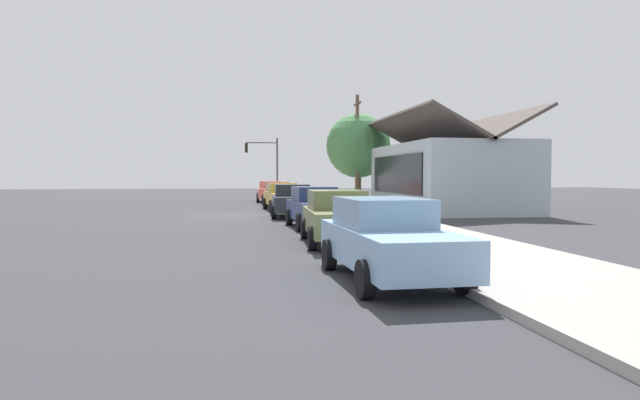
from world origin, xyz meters
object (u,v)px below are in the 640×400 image
Objects in this scene: shade_tree at (358,146)px; car_mustard at (282,196)px; car_coral at (270,191)px; car_navy at (315,207)px; fire_hydrant_red at (300,198)px; car_skyblue at (387,238)px; traffic_light_main at (265,158)px; utility_pole_wooden at (357,148)px; car_olive at (338,216)px; car_charcoal at (292,200)px; car_cherry at (277,193)px.

car_mustard is at bearing -44.80° from shade_tree.
car_coral is 1.02× the size of car_navy.
car_navy is 18.54m from shade_tree.
car_navy reaches higher than fire_hydrant_red.
traffic_light_main is (-38.17, -0.06, 2.68)m from car_skyblue.
utility_pole_wooden reaches higher than fire_hydrant_red.
car_olive is 23.60m from shade_tree.
car_charcoal is 0.87× the size of traffic_light_main.
car_cherry is 1.10× the size of car_navy.
car_cherry and car_skyblue have the same top height.
traffic_light_main reaches higher than car_coral.
shade_tree reaches higher than car_olive.
car_navy is (5.93, 0.27, -0.00)m from car_charcoal.
car_cherry is at bearing 175.35° from car_mustard.
traffic_light_main is (-26.82, -0.34, 2.68)m from car_navy.
car_mustard is (10.99, -0.02, 0.00)m from car_coral.
utility_pole_wooden reaches higher than car_mustard.
car_olive is 6.53× the size of fire_hydrant_red.
traffic_light_main reaches higher than car_mustard.
car_skyblue is 0.65× the size of utility_pole_wooden.
car_cherry and car_olive have the same top height.
car_charcoal is at bearing -28.35° from utility_pole_wooden.
car_mustard is 15.61m from traffic_light_main.
car_olive is 0.89× the size of traffic_light_main.
car_mustard is 0.78× the size of shade_tree.
car_navy is at bearing 0.72° from traffic_light_main.
shade_tree is 8.96× the size of fire_hydrant_red.
car_charcoal is at bearing -3.22° from car_mustard.
car_olive is (11.22, 0.16, -0.00)m from car_charcoal.
shade_tree reaches higher than car_coral.
car_navy and car_skyblue have the same top height.
car_skyblue is 29.50m from shade_tree.
shade_tree is at bearing 32.26° from traffic_light_main.
car_coral is 5.14m from traffic_light_main.
shade_tree is at bearing 159.61° from car_navy.
shade_tree reaches higher than car_skyblue.
utility_pole_wooden reaches higher than car_skyblue.
utility_pole_wooden reaches higher than shade_tree.
utility_pole_wooden is (6.15, 5.54, 3.11)m from car_coral.
car_mustard is 8.96m from shade_tree.
car_skyblue is 0.94× the size of traffic_light_main.
utility_pole_wooden reaches higher than car_charcoal.
car_coral is at bearing 176.87° from car_mustard.
car_skyblue is 0.77× the size of shade_tree.
fire_hydrant_red is (6.55, 1.54, -0.32)m from car_coral.
traffic_light_main is at bearing 177.36° from car_mustard.
car_olive is (27.73, 0.11, 0.00)m from car_coral.
fire_hydrant_red is at bearing 172.82° from car_navy.
shade_tree is at bearing 155.67° from car_charcoal.
car_skyblue is (28.37, -0.19, -0.00)m from car_cherry.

